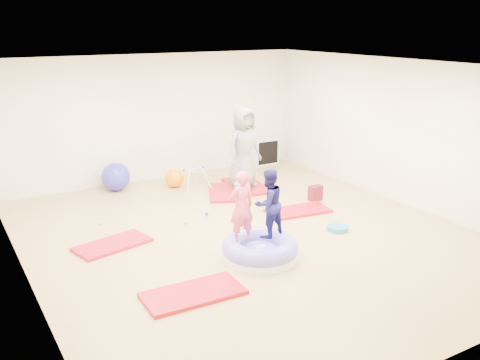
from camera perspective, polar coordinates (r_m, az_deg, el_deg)
room at (r=8.62m, az=1.02°, el=2.70°), size 7.01×8.01×2.81m
gym_mat_front_left at (r=7.21m, az=-5.00°, el=-11.97°), size 1.34×0.70×0.05m
gym_mat_mid_left at (r=8.88m, az=-13.44°, el=-6.71°), size 1.29×0.85×0.05m
gym_mat_center_back at (r=11.20m, az=-1.64°, el=-1.32°), size 1.11×1.41×0.05m
gym_mat_right at (r=10.19m, az=6.21°, el=-3.28°), size 1.25×0.74×0.05m
gym_mat_rear_right at (r=11.64m, az=0.76°, el=-0.62°), size 0.81×1.40×0.06m
inflatable_cushion at (r=8.16m, az=2.17°, el=-7.45°), size 1.17×1.17×0.37m
child_pink at (r=7.84m, az=0.15°, el=-2.59°), size 0.41×0.27×1.11m
child_navy at (r=8.08m, az=3.05°, el=-2.18°), size 0.58×0.48×1.07m
adult_caregiver at (r=11.30m, az=0.38°, el=3.51°), size 0.94×0.71×1.71m
infant at (r=11.32m, az=0.25°, el=-0.39°), size 0.36×0.37×0.21m
ball_pit_balls at (r=9.32m, az=-2.37°, el=-5.06°), size 3.74×3.50×0.07m
exercise_ball_blue at (r=11.63m, az=-13.11°, el=0.35°), size 0.61×0.61×0.61m
exercise_ball_orange at (r=11.67m, az=-7.01°, el=0.24°), size 0.42×0.42×0.42m
infant_play_gym at (r=11.47m, az=-4.97°, el=0.52°), size 0.60×0.57×0.46m
cube_shelf at (r=13.44m, az=2.67°, el=3.05°), size 0.66×0.33×0.66m
balance_disc at (r=9.41m, az=10.37°, el=-5.06°), size 0.37×0.37×0.08m
backpack at (r=10.84m, az=8.05°, el=-1.39°), size 0.27×0.17×0.31m
yellow_toy at (r=7.04m, az=-4.88°, el=-12.86°), size 0.19×0.19×0.03m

